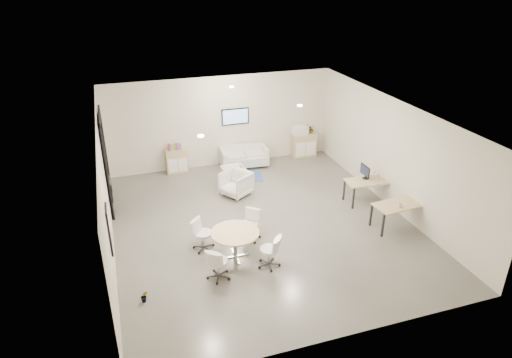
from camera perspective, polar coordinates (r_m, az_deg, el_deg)
The scene contains 21 objects.
room_shell at distance 12.07m, azimuth 0.87°, elevation 0.81°, with size 9.60×10.60×4.80m.
glass_door at distance 13.86m, azimuth -18.32°, elevation 2.39°, with size 0.09×1.90×2.85m.
artwork at distance 10.14m, azimuth -17.87°, elevation -6.02°, with size 0.05×0.54×1.04m.
wall_tv at distance 16.14m, azimuth -2.62°, elevation 7.82°, with size 0.98×0.06×0.58m.
ceiling_spots at distance 12.20m, azimuth -1.27°, elevation 9.01°, with size 3.14×4.14×0.03m.
sideboard_left at distance 16.03m, azimuth -9.86°, elevation 2.23°, with size 0.74×0.38×0.83m.
sideboard_right at distance 17.22m, azimuth 5.99°, elevation 4.27°, with size 0.90×0.44×0.90m.
books at distance 15.83m, azimuth -10.14°, elevation 3.97°, with size 0.43×0.14×0.22m.
printer at distance 16.94m, azimuth 5.49°, elevation 6.16°, with size 0.54×0.46×0.36m.
loveseat at distance 16.33m, azimuth -1.54°, elevation 2.77°, with size 1.71×0.95×0.62m.
blue_rug at distance 15.59m, azimuth -1.82°, elevation 0.30°, with size 1.38×0.92×0.01m, color navy.
armchair_left at distance 14.24m, azimuth -2.53°, elevation -0.44°, with size 0.82×0.77×0.84m, color silver.
armchair_right at distance 14.82m, azimuth -2.79°, elevation 0.40°, with size 0.71×0.66×0.73m, color silver.
desk_rear at distance 14.15m, azimuth 13.81°, elevation -0.46°, with size 1.38×0.77×0.70m.
desk_front at distance 12.98m, azimuth 17.45°, elevation -3.27°, with size 1.46×0.83×0.73m.
monitor at distance 14.11m, azimuth 13.49°, elevation 0.90°, with size 0.20×0.50×0.44m.
round_table at distance 11.17m, azimuth -2.64°, elevation -7.00°, with size 1.19×1.19×0.72m.
meeting_chairs at distance 11.30m, azimuth -2.62°, elevation -7.99°, with size 2.16×2.16×0.82m.
plant_cabinet at distance 17.14m, azimuth 6.93°, elevation 6.13°, with size 0.26×0.29×0.22m, color #3F7F3F.
plant_floor at distance 10.45m, azimuth -13.75°, elevation -14.38°, with size 0.16×0.29×0.13m, color #3F7F3F.
cup at distance 12.76m, azimuth 17.56°, elevation -3.12°, with size 0.11×0.09×0.11m, color white.
Camera 1 is at (-3.58, -10.37, 6.63)m, focal length 32.00 mm.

